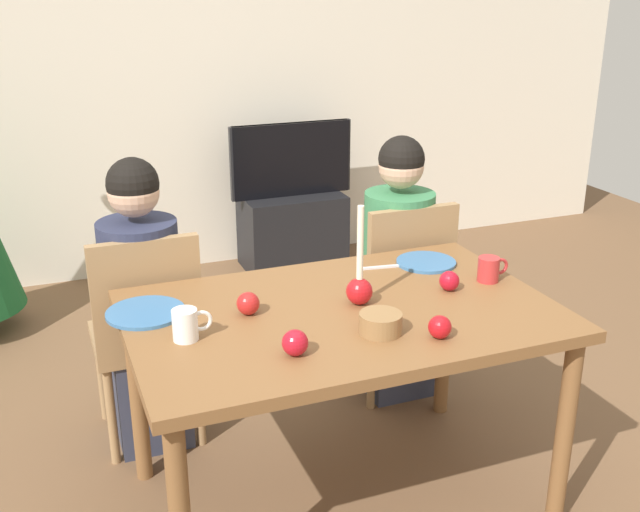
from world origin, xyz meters
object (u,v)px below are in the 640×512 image
tv (291,159)px  apple_near_candle (440,327)px  mug_left (186,325)px  mug_right (489,269)px  apple_far_edge (295,343)px  person_left_child (144,311)px  plate_left (146,312)px  chair_right (400,288)px  plate_right (426,262)px  bowl_walnuts (381,323)px  chair_left (146,327)px  candle_centerpiece (359,284)px  apple_by_left_plate (248,303)px  dining_table (342,332)px  tv_stand (292,231)px  person_right_child (397,273)px  apple_by_right_mug (449,281)px

tv → apple_near_candle: size_ratio=11.00×
mug_left → mug_right: 1.11m
mug_right → apple_far_edge: 0.89m
person_left_child → plate_left: bearing=-96.4°
person_left_child → plate_left: (-0.05, -0.44, 0.19)m
apple_far_edge → apple_near_candle: bearing=-7.1°
chair_right → mug_left: bearing=-148.9°
plate_right → bowl_walnuts: bearing=-131.6°
plate_left → apple_far_edge: size_ratio=3.29×
chair_left → plate_left: 0.48m
candle_centerpiece → apple_by_left_plate: size_ratio=4.54×
plate_right → apple_far_edge: bearing=-144.1°
apple_far_edge → mug_left: bearing=141.7°
mug_right → tv: bearing=89.0°
dining_table → bowl_walnuts: 0.24m
mug_right → mug_left: bearing=-176.4°
chair_right → mug_left: chair_right is taller
person_left_child → candle_centerpiece: bearing=-44.3°
tv_stand → mug_right: bearing=-91.0°
candle_centerpiece → person_right_child: bearing=53.1°
tv_stand → tv: tv is taller
plate_right → apple_by_right_mug: (-0.05, -0.26, 0.03)m
chair_left → apple_far_edge: chair_left is taller
chair_right → mug_right: (0.06, -0.57, 0.28)m
apple_by_right_mug → chair_left: bearing=148.7°
person_right_child → tv_stand: 1.70m
plate_left → mug_right: size_ratio=2.13×
candle_centerpiece → apple_near_candle: (0.12, -0.32, -0.03)m
apple_near_candle → plate_left: bearing=148.1°
apple_near_candle → apple_by_right_mug: apple_near_candle is taller
mug_right → apple_by_right_mug: bearing=-172.2°
chair_right → apple_by_left_plate: (-0.83, -0.53, 0.28)m
dining_table → plate_left: (-0.61, 0.20, 0.09)m
mug_right → apple_far_edge: size_ratio=1.54×
apple_near_candle → apple_by_right_mug: bearing=55.2°
tv_stand → plate_left: 2.49m
apple_far_edge → plate_left: bearing=128.9°
mug_right → bowl_walnuts: size_ratio=0.90×
chair_left → candle_centerpiece: (0.63, -0.58, 0.31)m
chair_right → chair_left: bearing=180.0°
dining_table → apple_far_edge: 0.37m
chair_left → mug_left: chair_left is taller
apple_far_edge → dining_table: bearing=44.1°
person_left_child → tv_stand: (1.19, 1.66, -0.33)m
apple_by_left_plate → apple_by_right_mug: size_ratio=1.07×
dining_table → chair_left: 0.84m
chair_left → apple_by_right_mug: size_ratio=12.76×
mug_right → apple_near_candle: size_ratio=1.67×
person_left_child → plate_left: 0.48m
plate_left → apple_by_left_plate: 0.34m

